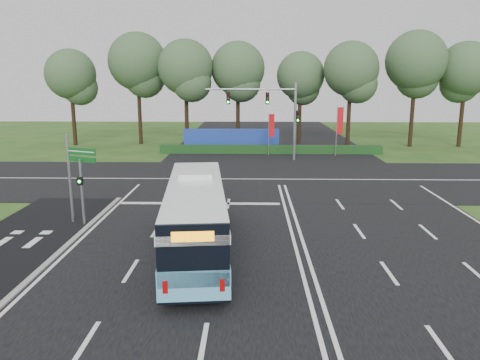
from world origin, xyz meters
name	(u,v)px	position (x,y,z in m)	size (l,w,h in m)	color
ground	(291,232)	(0.00, 0.00, 0.00)	(120.00, 120.00, 0.00)	#214918
road_main	(291,231)	(0.00, 0.00, 0.02)	(20.00, 120.00, 0.04)	black
road_cross	(277,179)	(0.00, 12.00, 0.03)	(120.00, 14.00, 0.05)	black
bike_path	(6,251)	(-12.50, -3.00, 0.03)	(5.00, 18.00, 0.06)	black
kerb_strip	(61,251)	(-10.10, -3.00, 0.06)	(0.25, 18.00, 0.12)	gray
city_bus	(196,216)	(-4.30, -2.86, 1.61)	(3.44, 11.30, 3.19)	#5EB1DA
pedestrian_signal	(82,190)	(-10.44, 0.75, 1.86)	(0.28, 0.42, 3.40)	gray
street_sign	(75,169)	(-10.82, 1.05, 2.84)	(1.67, 0.74, 4.58)	gray
banner_flag_mid	(271,128)	(-0.03, 23.33, 2.68)	(0.57, 0.27, 4.09)	gray
banner_flag_right	(339,124)	(6.46, 23.05, 3.11)	(0.67, 0.29, 4.78)	gray
traffic_light_gantry	(275,109)	(0.21, 20.50, 4.66)	(8.41, 0.28, 7.00)	gray
hedge	(270,150)	(0.00, 24.50, 0.40)	(22.00, 1.20, 0.80)	#143815
blue_hoarding	(231,139)	(-4.00, 27.00, 1.10)	(10.00, 0.30, 2.20)	#1B3797
eucalyptus_row	(272,68)	(0.32, 30.39, 8.50)	(48.31, 8.40, 12.40)	black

